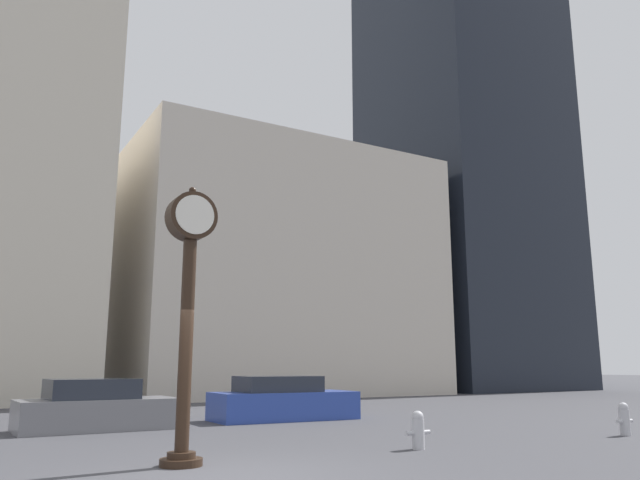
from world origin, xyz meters
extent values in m
plane|color=#424247|center=(0.00, 0.00, 0.00)|extent=(200.00, 200.00, 0.00)
cube|color=beige|center=(12.30, 24.00, 6.82)|extent=(17.35, 12.00, 13.65)
cube|color=black|center=(27.98, 24.00, 16.15)|extent=(11.64, 12.00, 32.30)
cylinder|color=black|center=(-0.36, 1.22, 0.06)|extent=(0.69, 0.69, 0.12)
cylinder|color=black|center=(-0.36, 1.22, 0.17)|extent=(0.46, 0.46, 0.10)
cylinder|color=black|center=(-0.36, 1.22, 1.96)|extent=(0.23, 0.23, 3.48)
cylinder|color=black|center=(-0.36, 1.22, 4.11)|extent=(0.83, 0.38, 0.83)
cylinder|color=white|center=(-0.36, 1.02, 4.11)|extent=(0.68, 0.02, 0.68)
cylinder|color=white|center=(-0.36, 1.41, 4.11)|extent=(0.68, 0.02, 0.68)
sphere|color=black|center=(-0.36, 1.22, 4.59)|extent=(0.12, 0.12, 0.12)
cube|color=slate|center=(-0.36, 7.85, 0.38)|extent=(3.90, 1.91, 0.76)
cube|color=#232833|center=(-0.55, 7.84, 1.01)|extent=(2.17, 1.63, 0.49)
cube|color=#28429E|center=(5.06, 8.16, 0.41)|extent=(4.34, 1.93, 0.82)
cube|color=#232833|center=(4.84, 8.17, 1.05)|extent=(2.40, 1.65, 0.46)
cylinder|color=#B7B7BC|center=(9.90, 0.35, 0.30)|extent=(0.23, 0.23, 0.59)
sphere|color=#B7B7BC|center=(9.90, 0.35, 0.63)|extent=(0.22, 0.22, 0.22)
cylinder|color=#B7B7BC|center=(9.71, 0.35, 0.33)|extent=(0.15, 0.08, 0.08)
cylinder|color=#B7B7BC|center=(10.10, 0.35, 0.33)|extent=(0.15, 0.08, 0.08)
cylinder|color=#B7B7BC|center=(4.25, 0.89, 0.28)|extent=(0.24, 0.24, 0.56)
sphere|color=#B7B7BC|center=(4.25, 0.89, 0.61)|extent=(0.23, 0.23, 0.23)
cylinder|color=#B7B7BC|center=(4.05, 0.89, 0.31)|extent=(0.16, 0.09, 0.09)
cylinder|color=#B7B7BC|center=(4.45, 0.89, 0.31)|extent=(0.16, 0.09, 0.09)
camera|label=1|loc=(-3.75, -8.97, 1.58)|focal=35.00mm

